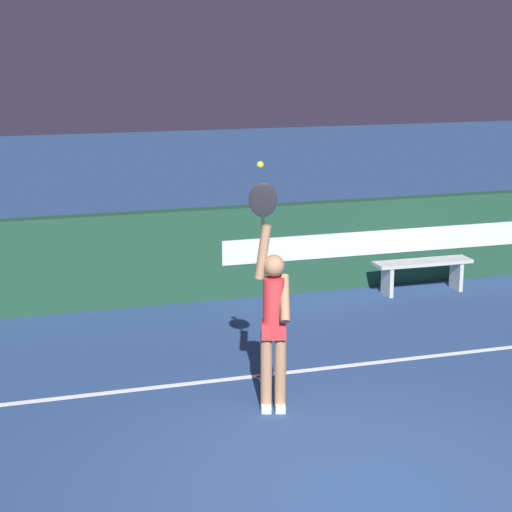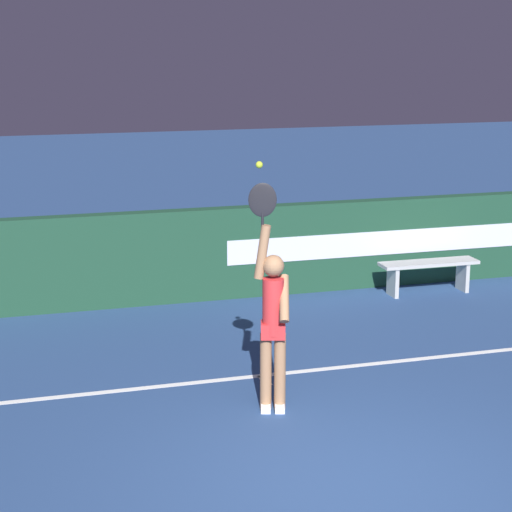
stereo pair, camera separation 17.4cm
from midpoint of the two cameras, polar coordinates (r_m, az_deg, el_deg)
ground_plane at (r=7.98m, az=5.91°, el=-14.49°), size 60.00×60.00×0.00m
court_lines at (r=8.07m, az=5.61°, el=-14.15°), size 11.39×5.58×0.00m
back_wall at (r=13.16m, az=-4.29°, el=0.06°), size 16.90×0.25×1.35m
tennis_player at (r=9.18m, az=0.54°, el=-3.95°), size 0.43×0.41×2.37m
tennis_ball at (r=8.62m, az=-0.32°, el=5.75°), size 0.07×0.07×0.07m
courtside_bench_near at (r=13.80m, az=10.06°, el=-0.76°), size 1.51×0.37×0.49m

